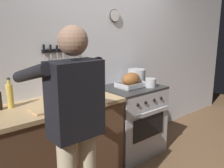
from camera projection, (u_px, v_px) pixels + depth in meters
The scene contains 11 objects.
wall_back at pixel (100, 54), 3.20m from camera, with size 6.00×0.13×2.60m.
counter_block at pixel (23, 155), 2.36m from camera, with size 2.03×0.65×0.90m.
stove at pixel (131, 120), 3.26m from camera, with size 0.76×0.67×0.90m.
person_cook at pixel (74, 123), 1.84m from camera, with size 0.51×0.63×1.66m.
roasting_pan at pixel (131, 81), 3.12m from camera, with size 0.35×0.26×0.19m.
stock_pot at pixel (136, 76), 3.33m from camera, with size 0.24×0.24×0.19m.
saucepan at pixel (151, 83), 3.13m from camera, with size 0.13×0.13×0.11m.
cutting_board at pixel (50, 108), 2.31m from camera, with size 0.36×0.24×0.02m, color tan.
bottle_wine_red at pixel (80, 84), 2.76m from camera, with size 0.07×0.07×0.30m.
bottle_cooking_oil at pixel (10, 95), 2.32m from camera, with size 0.06×0.06×0.29m.
bottle_dish_soap at pixel (87, 83), 2.90m from camera, with size 0.07×0.07×0.25m.
Camera 1 is at (-1.96, -1.18, 1.65)m, focal length 39.82 mm.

